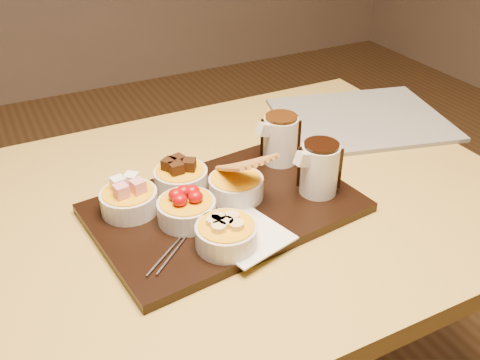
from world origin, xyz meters
name	(u,v)px	position (x,y,z in m)	size (l,w,h in m)	color
dining_table	(205,246)	(0.00, 0.00, 0.65)	(1.20, 0.80, 0.75)	gold
serving_board	(225,208)	(0.03, -0.04, 0.76)	(0.46, 0.30, 0.02)	black
napkin	(247,236)	(0.02, -0.14, 0.77)	(0.12, 0.12, 0.00)	white
bowl_marshmallows	(129,201)	(-0.13, 0.02, 0.79)	(0.10, 0.10, 0.04)	beige
bowl_cake	(181,179)	(-0.02, 0.04, 0.79)	(0.10, 0.10, 0.04)	beige
bowl_strawberries	(187,211)	(-0.05, -0.05, 0.79)	(0.10, 0.10, 0.04)	beige
bowl_biscotti	(236,187)	(0.05, -0.03, 0.79)	(0.10, 0.10, 0.04)	beige
bowl_bananas	(226,236)	(-0.02, -0.15, 0.79)	(0.10, 0.10, 0.04)	beige
pitcher_dark_chocolate	(319,169)	(0.20, -0.08, 0.82)	(0.07, 0.07, 0.09)	silver
pitcher_milk_chocolate	(280,140)	(0.19, 0.05, 0.82)	(0.07, 0.07, 0.09)	silver
fondue_skewers	(189,227)	(-0.06, -0.08, 0.77)	(0.26, 0.03, 0.01)	silver
newspaper	(361,119)	(0.48, 0.15, 0.76)	(0.39, 0.31, 0.01)	beige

